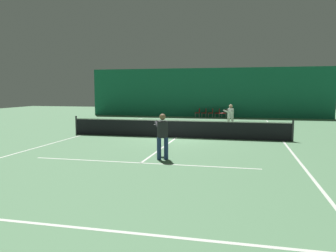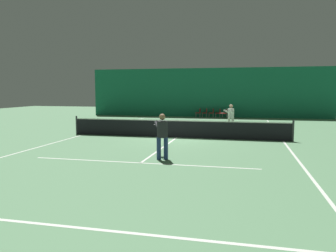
% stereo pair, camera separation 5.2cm
% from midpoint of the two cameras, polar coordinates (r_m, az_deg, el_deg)
% --- Properties ---
extents(ground_plane, '(60.00, 60.00, 0.00)m').
position_cam_midpoint_polar(ground_plane, '(17.78, 1.61, -2.03)').
color(ground_plane, '#56845B').
extents(backdrop_curtain, '(23.00, 0.12, 4.66)m').
position_cam_midpoint_polar(backdrop_curtain, '(31.69, 6.76, 5.79)').
color(backdrop_curtain, '#196B4C').
rests_on(backdrop_curtain, ground).
extents(court_line_baseline_far, '(11.00, 0.10, 0.00)m').
position_cam_midpoint_polar(court_line_baseline_far, '(29.47, 6.20, 1.23)').
color(court_line_baseline_far, silver).
rests_on(court_line_baseline_far, ground).
extents(court_line_baseline_near, '(11.00, 0.10, 0.00)m').
position_cam_midpoint_polar(court_line_baseline_near, '(6.88, -19.26, -15.96)').
color(court_line_baseline_near, silver).
rests_on(court_line_baseline_near, ground).
extents(court_line_service_far, '(8.25, 0.10, 0.00)m').
position_cam_midpoint_polar(court_line_service_far, '(24.04, 4.63, 0.12)').
color(court_line_service_far, silver).
rests_on(court_line_service_far, ground).
extents(court_line_service_near, '(8.25, 0.10, 0.00)m').
position_cam_midpoint_polar(court_line_service_near, '(11.68, -4.66, -6.43)').
color(court_line_service_near, silver).
rests_on(court_line_service_near, ground).
extents(court_line_sideline_left, '(0.10, 23.80, 0.00)m').
position_cam_midpoint_polar(court_line_sideline_left, '(19.62, -14.35, -1.44)').
color(court_line_sideline_left, silver).
rests_on(court_line_sideline_left, ground).
extents(court_line_sideline_right, '(0.10, 23.80, 0.00)m').
position_cam_midpoint_polar(court_line_sideline_right, '(17.56, 19.51, -2.49)').
color(court_line_sideline_right, silver).
rests_on(court_line_sideline_right, ground).
extents(court_line_centre, '(0.10, 12.80, 0.00)m').
position_cam_midpoint_polar(court_line_centre, '(17.78, 1.61, -2.03)').
color(court_line_centre, silver).
rests_on(court_line_centre, ground).
extents(tennis_net, '(12.00, 0.10, 1.07)m').
position_cam_midpoint_polar(tennis_net, '(17.72, 1.62, -0.40)').
color(tennis_net, black).
rests_on(tennis_net, ground).
extents(player_near, '(0.90, 1.39, 1.70)m').
position_cam_midpoint_polar(player_near, '(12.10, -0.91, -1.20)').
color(player_near, navy).
rests_on(player_near, ground).
extents(player_far, '(0.98, 1.35, 1.68)m').
position_cam_midpoint_polar(player_far, '(20.83, 10.91, 1.78)').
color(player_far, beige).
rests_on(player_far, ground).
extents(courtside_chair_0, '(0.44, 0.44, 0.84)m').
position_cam_midpoint_polar(courtside_chair_0, '(31.29, 5.43, 2.42)').
color(courtside_chair_0, '#99999E').
rests_on(courtside_chair_0, ground).
extents(courtside_chair_1, '(0.44, 0.44, 0.84)m').
position_cam_midpoint_polar(courtside_chair_1, '(31.21, 6.57, 2.40)').
color(courtside_chair_1, '#99999E').
rests_on(courtside_chair_1, ground).
extents(courtside_chair_2, '(0.44, 0.44, 0.84)m').
position_cam_midpoint_polar(courtside_chair_2, '(31.15, 7.71, 2.37)').
color(courtside_chair_2, '#99999E').
rests_on(courtside_chair_2, ground).
extents(courtside_chair_3, '(0.44, 0.44, 0.84)m').
position_cam_midpoint_polar(courtside_chair_3, '(31.09, 8.86, 2.35)').
color(courtside_chair_3, '#99999E').
rests_on(courtside_chair_3, ground).
extents(courtside_chair_4, '(0.44, 0.44, 0.84)m').
position_cam_midpoint_polar(courtside_chair_4, '(31.06, 10.01, 2.32)').
color(courtside_chair_4, '#99999E').
rests_on(courtside_chair_4, ground).
extents(courtside_chair_5, '(0.44, 0.44, 0.84)m').
position_cam_midpoint_polar(courtside_chair_5, '(31.03, 11.16, 2.30)').
color(courtside_chair_5, '#99999E').
rests_on(courtside_chair_5, ground).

